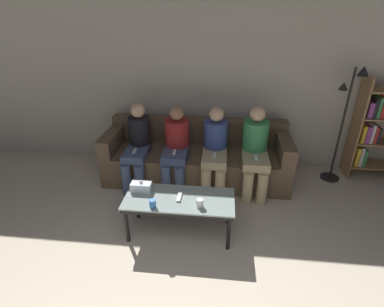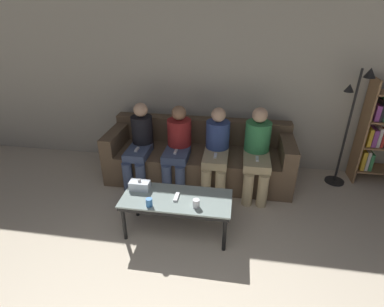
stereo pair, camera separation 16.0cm
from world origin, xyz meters
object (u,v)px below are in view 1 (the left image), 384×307
at_px(seated_person_left_end, 138,144).
at_px(seated_person_mid_right, 215,148).
at_px(tissue_box, 141,187).
at_px(standing_lamp, 346,114).
at_px(seated_person_mid_left, 176,145).
at_px(bookshelf, 379,129).
at_px(coffee_table, 179,202).
at_px(cup_near_left, 200,203).
at_px(seated_person_right_end, 255,148).
at_px(game_remote, 179,197).
at_px(cup_near_right, 153,204).
at_px(couch, 197,158).

bearing_deg(seated_person_left_end, seated_person_mid_right, 0.02).
relative_size(tissue_box, standing_lamp, 0.14).
distance_m(seated_person_left_end, seated_person_mid_left, 0.52).
bearing_deg(bookshelf, coffee_table, -149.40).
distance_m(coffee_table, cup_near_left, 0.28).
distance_m(tissue_box, seated_person_right_end, 1.59).
height_order(cup_near_left, seated_person_mid_right, seated_person_mid_right).
xyz_separation_m(seated_person_left_end, seated_person_mid_left, (0.52, 0.02, 0.00)).
height_order(cup_near_left, game_remote, cup_near_left).
relative_size(coffee_table, cup_near_left, 13.20).
bearing_deg(coffee_table, cup_near_right, -142.76).
relative_size(cup_near_right, bookshelf, 0.06).
xyz_separation_m(standing_lamp, seated_person_left_end, (-2.75, -0.38, -0.40)).
bearing_deg(seated_person_mid_left, coffee_table, -79.45).
bearing_deg(tissue_box, game_remote, -12.35).
distance_m(coffee_table, seated_person_mid_right, 1.07).
bearing_deg(cup_near_left, standing_lamp, 39.90).
bearing_deg(standing_lamp, cup_near_left, -140.10).
xyz_separation_m(cup_near_left, seated_person_right_end, (0.63, 1.14, 0.10)).
height_order(cup_near_left, standing_lamp, standing_lamp).
xyz_separation_m(coffee_table, cup_near_left, (0.23, -0.13, 0.09)).
bearing_deg(seated_person_left_end, game_remote, -54.58).
bearing_deg(cup_near_left, couch, 96.57).
xyz_separation_m(cup_near_left, bookshelf, (2.35, 1.65, 0.23)).
bearing_deg(seated_person_mid_right, bookshelf, 13.02).
relative_size(couch, game_remote, 17.04).
height_order(game_remote, seated_person_left_end, seated_person_left_end).
height_order(standing_lamp, seated_person_right_end, standing_lamp).
height_order(seated_person_left_end, seated_person_mid_left, seated_person_left_end).
height_order(coffee_table, bookshelf, bookshelf).
bearing_deg(seated_person_mid_left, cup_near_left, -69.97).
bearing_deg(tissue_box, seated_person_right_end, 35.50).
xyz_separation_m(standing_lamp, seated_person_mid_right, (-1.70, -0.38, -0.40)).
bearing_deg(cup_near_right, couch, 77.55).
bearing_deg(cup_near_left, seated_person_mid_left, 110.03).
xyz_separation_m(coffee_table, seated_person_right_end, (0.86, 1.01, 0.19)).
bearing_deg(seated_person_mid_right, cup_near_left, -95.31).
distance_m(couch, seated_person_mid_left, 0.45).
bearing_deg(seated_person_left_end, coffee_table, -54.58).
height_order(couch, cup_near_left, couch).
bearing_deg(seated_person_mid_right, standing_lamp, 12.53).
distance_m(coffee_table, cup_near_right, 0.32).
relative_size(game_remote, seated_person_mid_right, 0.14).
xyz_separation_m(cup_near_right, seated_person_left_end, (-0.47, 1.19, 0.09)).
bearing_deg(game_remote, coffee_table, -90.00).
xyz_separation_m(standing_lamp, seated_person_mid_left, (-2.22, -0.36, -0.40)).
bearing_deg(seated_person_mid_left, tissue_box, -104.50).
distance_m(couch, cup_near_right, 1.47).
bearing_deg(seated_person_mid_right, coffee_table, -108.35).
xyz_separation_m(seated_person_mid_left, seated_person_right_end, (1.05, -0.01, 0.01)).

